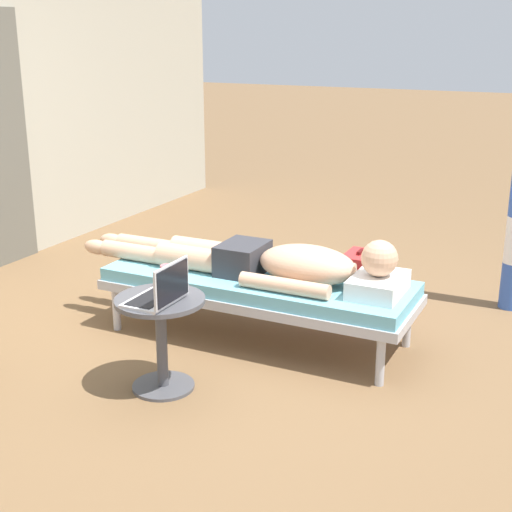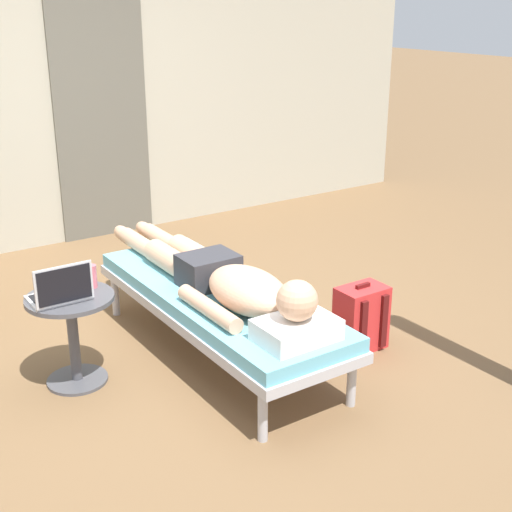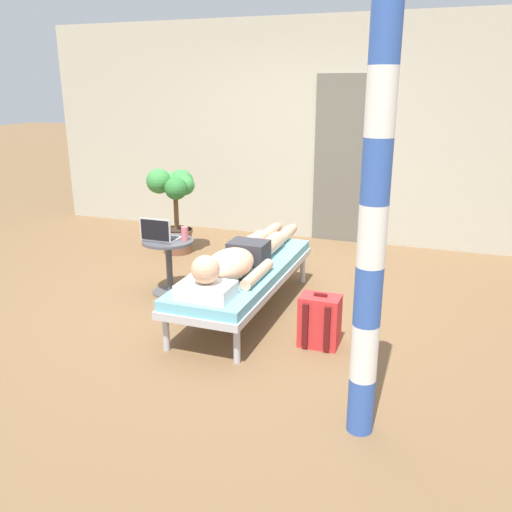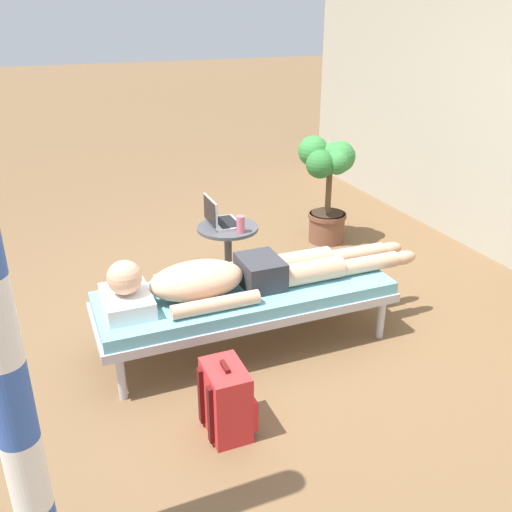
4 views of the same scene
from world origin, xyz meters
name	(u,v)px [view 1 (image 1 of 4)]	position (x,y,z in m)	size (l,w,h in m)	color
ground_plane	(223,345)	(0.00, 0.00, 0.00)	(40.00, 40.00, 0.00)	brown
lounge_chair	(258,286)	(0.20, -0.14, 0.35)	(0.67, 1.96, 0.42)	#B7B7BC
person_reclining	(271,262)	(0.20, -0.23, 0.52)	(0.53, 2.17, 0.32)	white
side_table	(161,327)	(-0.63, 0.03, 0.36)	(0.48, 0.48, 0.52)	#4C4C51
laptop	(161,293)	(-0.69, -0.02, 0.58)	(0.31, 0.24, 0.23)	silver
drink_glass	(166,277)	(-0.48, 0.08, 0.59)	(0.06, 0.06, 0.13)	#D86672
backpack	(358,281)	(0.97, -0.55, 0.20)	(0.30, 0.26, 0.42)	red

